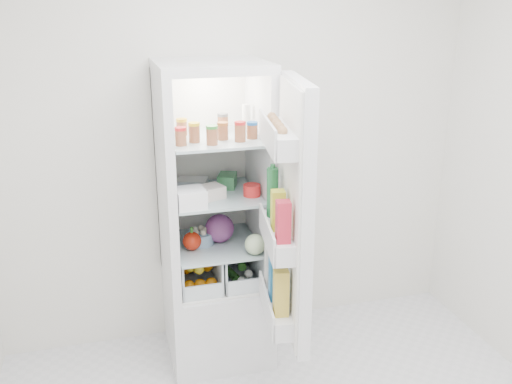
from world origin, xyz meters
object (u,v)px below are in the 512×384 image
object	(u,v)px
refrigerator	(214,251)
fridge_door	(289,218)
red_cabbage	(220,228)
mushroom_bowl	(201,238)

from	to	relation	value
refrigerator	fridge_door	bearing A→B (deg)	-68.02
red_cabbage	fridge_door	distance (m)	0.68
red_cabbage	refrigerator	bearing A→B (deg)	118.60
refrigerator	mushroom_bowl	distance (m)	0.16
red_cabbage	mushroom_bowl	size ratio (longest dim) A/B	1.10
red_cabbage	mushroom_bowl	world-z (taller)	red_cabbage
refrigerator	mushroom_bowl	size ratio (longest dim) A/B	11.72
mushroom_bowl	refrigerator	bearing A→B (deg)	29.48
red_cabbage	fridge_door	world-z (taller)	fridge_door
red_cabbage	fridge_door	size ratio (longest dim) A/B	0.13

